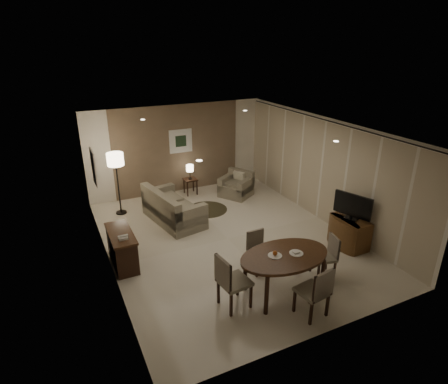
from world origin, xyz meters
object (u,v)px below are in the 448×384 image
chair_left (235,281)px  armchair (236,184)px  chair_far (260,253)px  chair_near (312,290)px  side_table (190,186)px  console_desk (122,248)px  dining_table (283,274)px  tv_cabinet (349,232)px  chair_right (324,257)px  sofa (174,205)px  floor_lamp (118,184)px

chair_left → armchair: chair_left is taller
chair_far → armchair: chair_far is taller
chair_near → side_table: chair_near is taller
console_desk → dining_table: (2.53, -2.29, 0.04)m
tv_cabinet → armchair: size_ratio=1.06×
armchair → chair_near: bearing=-46.0°
console_desk → tv_cabinet: 5.11m
dining_table → chair_right: (1.04, 0.12, 0.02)m
chair_right → side_table: chair_right is taller
dining_table → chair_far: chair_far is taller
tv_cabinet → sofa: sofa is taller
armchair → floor_lamp: floor_lamp is taller
console_desk → chair_left: (1.53, -2.24, 0.15)m
chair_near → floor_lamp: (-2.16, 5.59, 0.37)m
dining_table → tv_cabinet: bearing=18.6°
chair_near → floor_lamp: bearing=-76.9°
armchair → floor_lamp: 3.48m
chair_near → console_desk: bearing=-56.9°
dining_table → floor_lamp: size_ratio=1.02×
dining_table → chair_left: bearing=176.6°
tv_cabinet → dining_table: (-2.36, -0.79, 0.06)m
chair_left → floor_lamp: 4.94m
dining_table → chair_right: chair_right is taller
console_desk → side_table: bearing=48.4°
sofa → tv_cabinet: bearing=-143.2°
side_table → armchair: bearing=-32.2°
dining_table → chair_right: bearing=6.4°
chair_far → sofa: (-0.86, 2.97, 0.02)m
chair_near → chair_right: chair_near is taller
sofa → armchair: bearing=-81.0°
side_table → floor_lamp: (-2.24, -0.47, 0.62)m
armchair → floor_lamp: (-3.44, 0.29, 0.48)m
sofa → console_desk: bearing=121.5°
chair_left → side_table: (1.17, 5.28, -0.28)m
side_table → chair_left: bearing=-102.5°
sofa → armchair: (2.26, 0.81, -0.06)m
dining_table → chair_far: size_ratio=2.05×
side_table → chair_far: bearing=-92.5°
console_desk → tv_cabinet: bearing=-17.1°
chair_far → sofa: 3.09m
tv_cabinet → chair_far: bearing=179.6°
armchair → dining_table: bearing=-49.2°
chair_near → side_table: size_ratio=2.01×
chair_left → sofa: 3.72m
chair_far → chair_left: 1.23m
console_desk → chair_near: bearing=-48.9°
sofa → floor_lamp: bearing=36.4°
console_desk → dining_table: 3.41m
chair_far → floor_lamp: 4.56m
chair_left → chair_far: bearing=-58.8°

